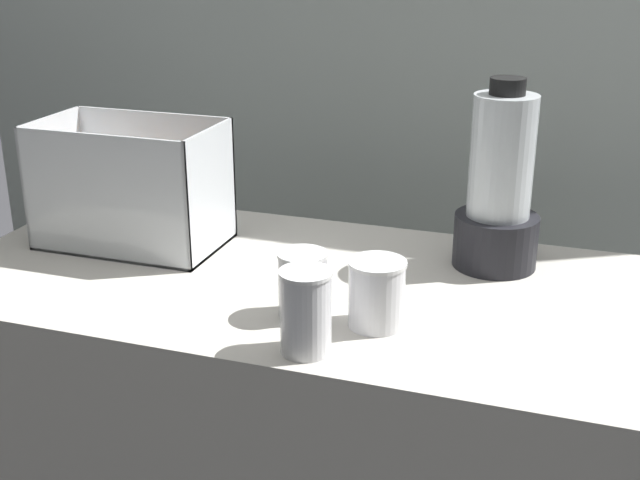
# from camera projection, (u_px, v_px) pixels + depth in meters

# --- Properties ---
(back_wall_unit) EXTENTS (2.60, 0.24, 2.50)m
(back_wall_unit) POSITION_uv_depth(u_px,v_px,m) (417.00, 28.00, 2.04)
(back_wall_unit) COLOR silver
(back_wall_unit) RESTS_ON ground_plane
(carrot_display_bin) EXTENTS (0.36, 0.21, 0.25)m
(carrot_display_bin) POSITION_uv_depth(u_px,v_px,m) (135.00, 207.00, 1.65)
(carrot_display_bin) COLOR white
(carrot_display_bin) RESTS_ON counter
(blender_pitcher) EXTENTS (0.16, 0.16, 0.36)m
(blender_pitcher) POSITION_uv_depth(u_px,v_px,m) (499.00, 193.00, 1.52)
(blender_pitcher) COLOR black
(blender_pitcher) RESTS_ON counter
(juice_cup_pomegranate_far_left) EXTENTS (0.08, 0.08, 0.11)m
(juice_cup_pomegranate_far_left) POSITION_uv_depth(u_px,v_px,m) (303.00, 287.00, 1.35)
(juice_cup_pomegranate_far_left) COLOR white
(juice_cup_pomegranate_far_left) RESTS_ON counter
(juice_cup_beet_left) EXTENTS (0.08, 0.08, 0.13)m
(juice_cup_beet_left) POSITION_uv_depth(u_px,v_px,m) (306.00, 317.00, 1.23)
(juice_cup_beet_left) COLOR white
(juice_cup_beet_left) RESTS_ON counter
(juice_cup_mango_middle) EXTENTS (0.09, 0.09, 0.11)m
(juice_cup_mango_middle) POSITION_uv_depth(u_px,v_px,m) (377.00, 296.00, 1.31)
(juice_cup_mango_middle) COLOR white
(juice_cup_mango_middle) RESTS_ON counter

